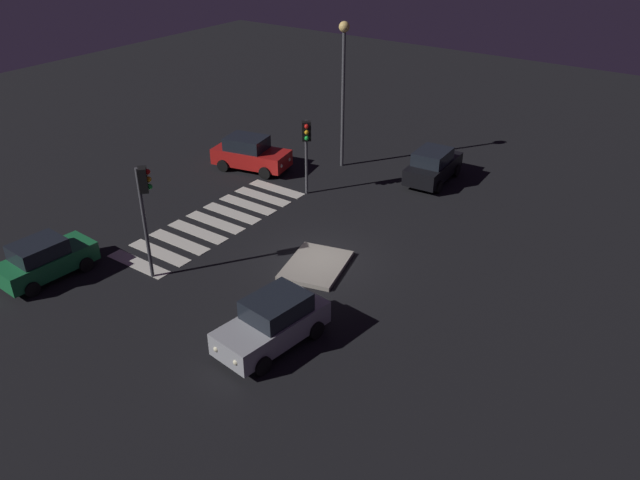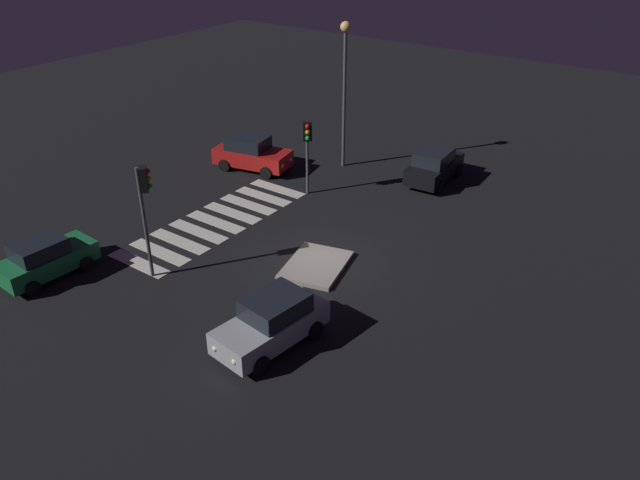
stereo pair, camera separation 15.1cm
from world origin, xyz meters
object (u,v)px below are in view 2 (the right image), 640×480
at_px(car_red, 252,153).
at_px(car_black, 434,166).
at_px(traffic_island, 316,265).
at_px(traffic_light_south, 307,140).
at_px(street_lamp, 345,71).
at_px(traffic_light_east, 144,196).
at_px(car_green, 45,258).
at_px(car_silver, 272,322).

distance_m(car_red, car_black, 9.97).
bearing_deg(car_black, traffic_island, 176.96).
distance_m(traffic_light_south, street_lamp, 4.92).
height_order(traffic_light_east, street_lamp, street_lamp).
bearing_deg(car_black, car_green, 151.27).
xyz_separation_m(car_red, street_lamp, (-3.35, 3.85, 4.42)).
xyz_separation_m(traffic_light_east, street_lamp, (-14.04, -0.32, 1.76)).
height_order(traffic_island, traffic_light_south, traffic_light_south).
bearing_deg(traffic_light_south, traffic_island, -1.79).
bearing_deg(traffic_island, car_silver, 19.29).
xyz_separation_m(traffic_island, car_green, (6.80, -8.38, 0.73)).
distance_m(car_black, street_lamp, 6.86).
bearing_deg(car_green, car_silver, -75.83).
bearing_deg(street_lamp, traffic_island, 28.00).
bearing_deg(car_green, traffic_light_east, -50.89).
xyz_separation_m(car_silver, street_lamp, (-14.64, -6.90, 4.45)).
relative_size(car_green, traffic_light_south, 1.00).
bearing_deg(car_green, street_lamp, -7.58).
bearing_deg(traffic_light_south, car_green, -58.49).
distance_m(traffic_island, traffic_light_south, 7.68).
bearing_deg(traffic_island, car_green, -50.92).
relative_size(traffic_light_south, street_lamp, 0.49).
xyz_separation_m(car_green, traffic_light_south, (-12.32, 3.87, 2.13)).
height_order(car_red, traffic_light_east, traffic_light_east).
relative_size(car_silver, street_lamp, 0.54).
relative_size(car_green, car_silver, 0.91).
bearing_deg(street_lamp, car_silver, 25.23).
distance_m(car_silver, traffic_light_south, 12.28).
height_order(car_silver, traffic_light_south, traffic_light_south).
relative_size(car_red, traffic_light_south, 1.15).
distance_m(car_green, car_silver, 10.27).
xyz_separation_m(car_red, car_silver, (11.28, 10.75, -0.03)).
xyz_separation_m(car_silver, traffic_light_east, (-0.59, -6.58, 2.69)).
distance_m(car_green, traffic_light_south, 13.09).
bearing_deg(traffic_island, car_black, -179.66).
xyz_separation_m(car_red, traffic_light_east, (10.69, 4.18, 2.66)).
bearing_deg(traffic_island, traffic_light_south, -140.73).
relative_size(car_green, car_black, 0.93).
bearing_deg(car_silver, street_lamp, -147.44).
height_order(traffic_light_south, street_lamp, street_lamp).
xyz_separation_m(car_black, traffic_light_south, (5.23, -4.45, 2.06)).
bearing_deg(car_silver, car_black, -166.21).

